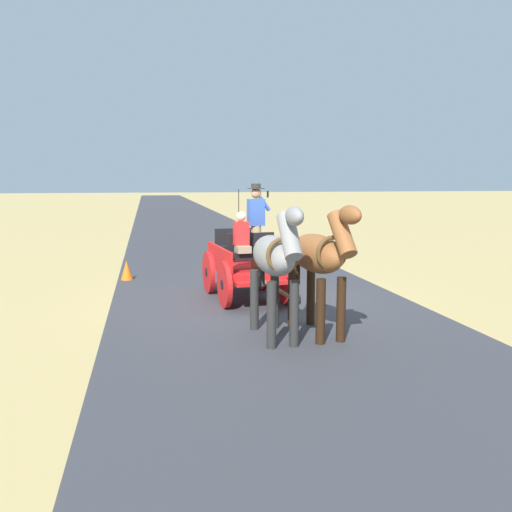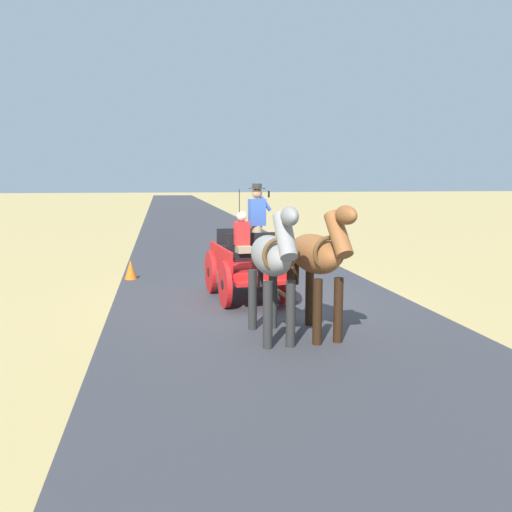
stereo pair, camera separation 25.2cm
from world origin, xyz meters
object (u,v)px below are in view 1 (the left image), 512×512
Objects in this scene: horse_drawn_carriage at (246,262)px; horse_near_side at (319,257)px; horse_off_side at (275,259)px; traffic_cone at (127,270)px.

horse_drawn_carriage is 2.04× the size of horse_near_side.
horse_near_side is at bearing 102.59° from horse_drawn_carriage.
horse_near_side is (-0.67, 2.98, 0.51)m from horse_drawn_carriage.
horse_near_side is at bearing -174.51° from horse_off_side.
traffic_cone is (3.30, -5.79, -1.07)m from horse_near_side.
traffic_cone is at bearing -66.56° from horse_off_side.
horse_drawn_carriage is 3.09m from horse_near_side.
horse_drawn_carriage is 2.04× the size of horse_off_side.
horse_drawn_carriage is at bearing -91.73° from horse_off_side.
horse_near_side and horse_off_side have the same top height.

